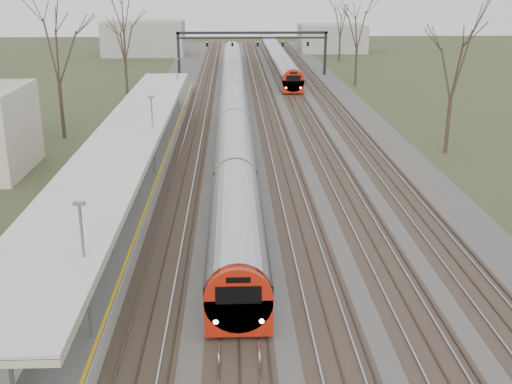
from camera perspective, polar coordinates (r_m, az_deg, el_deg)
The scene contains 8 objects.
track_bed at distance 62.40m, azimuth 0.57°, elevation 6.47°, with size 24.00×160.00×0.22m.
platform at distance 45.69m, azimuth -10.14°, elevation 2.27°, with size 3.50×69.00×1.00m, color #9E9B93.
canopy at distance 40.51m, azimuth -11.24°, elevation 5.15°, with size 4.10×50.00×3.11m.
signal_gantry at distance 91.37m, azimuth -0.32°, elevation 13.35°, with size 21.00×0.59×6.08m.
tree_west_far at distance 56.07m, azimuth -17.41°, elevation 12.53°, with size 5.50×5.50×11.33m.
tree_east_far at distance 51.11m, azimuth 17.21°, elevation 11.22°, with size 5.00×5.00×10.30m.
train_near at distance 66.87m, azimuth -2.02°, elevation 8.51°, with size 2.62×90.21×3.05m.
train_far at distance 105.04m, azimuth 1.79°, elevation 12.13°, with size 2.62×60.21×3.05m.
Camera 1 is at (-2.65, -5.98, 12.99)m, focal length 45.00 mm.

